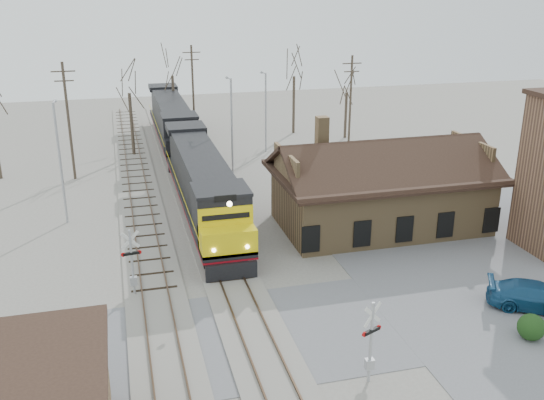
% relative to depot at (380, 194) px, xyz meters
% --- Properties ---
extents(ground, '(140.00, 140.00, 0.00)m').
position_rel_depot_xyz_m(ground, '(-11.99, -12.00, -2.41)').
color(ground, gray).
rests_on(ground, ground).
extents(road, '(60.00, 9.00, 0.03)m').
position_rel_depot_xyz_m(road, '(-11.99, -12.00, -2.39)').
color(road, slate).
rests_on(road, ground).
extents(parking_lot, '(22.00, 26.00, 0.03)m').
position_rel_depot_xyz_m(parking_lot, '(6.01, -8.00, -2.39)').
color(parking_lot, slate).
rests_on(parking_lot, ground).
extents(track_main, '(3.40, 90.00, 0.24)m').
position_rel_depot_xyz_m(track_main, '(-11.99, 3.00, -2.34)').
color(track_main, gray).
rests_on(track_main, ground).
extents(track_siding, '(3.40, 90.00, 0.24)m').
position_rel_depot_xyz_m(track_siding, '(-16.49, 3.00, -2.34)').
color(track_siding, gray).
rests_on(track_siding, ground).
extents(depot, '(15.20, 9.31, 7.90)m').
position_rel_depot_xyz_m(depot, '(0.00, 0.00, 0.00)').
color(depot, olive).
rests_on(depot, ground).
extents(locomotive_lead, '(3.32, 22.20, 4.93)m').
position_rel_depot_xyz_m(locomotive_lead, '(-11.99, 4.44, 0.19)').
color(locomotive_lead, black).
rests_on(locomotive_lead, ground).
extents(locomotive_trailing, '(3.32, 22.20, 4.67)m').
position_rel_depot_xyz_m(locomotive_trailing, '(-11.99, 26.92, 0.19)').
color(locomotive_trailing, black).
rests_on(locomotive_trailing, ground).
extents(crossbuck_near, '(1.06, 0.52, 3.93)m').
position_rel_depot_xyz_m(crossbuck_near, '(-7.95, -16.83, -0.55)').
color(crossbuck_near, '#A5A8AD').
rests_on(crossbuck_near, ground).
extents(crossbuck_far, '(1.13, 0.30, 3.98)m').
position_rel_depot_xyz_m(crossbuck_far, '(-17.61, -6.23, -0.53)').
color(crossbuck_far, '#A5A8AD').
rests_on(crossbuck_far, ground).
extents(parked_car, '(5.47, 4.32, 1.48)m').
position_rel_depot_xyz_m(parked_car, '(3.29, -13.22, -1.67)').
color(parked_car, navy).
rests_on(parked_car, ground).
extents(hedge_a, '(1.34, 1.34, 1.34)m').
position_rel_depot_xyz_m(hedge_a, '(1.10, -15.73, -1.74)').
color(hedge_a, '#183311').
rests_on(hedge_a, ground).
extents(streetlight_a, '(0.25, 2.04, 8.87)m').
position_rel_depot_xyz_m(streetlight_a, '(-21.89, 6.42, 2.56)').
color(streetlight_a, '#A5A8AD').
rests_on(streetlight_a, ground).
extents(streetlight_b, '(0.25, 2.04, 9.06)m').
position_rel_depot_xyz_m(streetlight_b, '(-8.19, 13.00, 2.66)').
color(streetlight_b, '#A5A8AD').
rests_on(streetlight_b, ground).
extents(streetlight_c, '(0.25, 2.04, 8.11)m').
position_rel_depot_xyz_m(streetlight_c, '(-2.91, 22.08, 2.18)').
color(streetlight_c, '#A5A8AD').
rests_on(streetlight_c, ground).
extents(utility_pole_a, '(2.00, 0.24, 10.34)m').
position_rel_depot_xyz_m(utility_pole_a, '(-21.80, 17.16, 2.99)').
color(utility_pole_a, '#382D23').
rests_on(utility_pole_a, ground).
extents(utility_pole_b, '(2.00, 0.24, 10.09)m').
position_rel_depot_xyz_m(utility_pole_b, '(-9.03, 31.58, 2.86)').
color(utility_pole_b, '#382D23').
rests_on(utility_pole_b, ground).
extents(utility_pole_c, '(2.00, 0.24, 9.85)m').
position_rel_depot_xyz_m(utility_pole_c, '(5.40, 19.68, 2.75)').
color(utility_pole_c, '#382D23').
rests_on(utility_pole_c, ground).
extents(tree_b, '(4.23, 4.23, 10.37)m').
position_rel_depot_xyz_m(tree_b, '(-16.33, 23.85, 4.98)').
color(tree_b, '#382D23').
rests_on(tree_b, ground).
extents(tree_c, '(4.30, 4.30, 10.55)m').
position_rel_depot_xyz_m(tree_c, '(-11.06, 33.92, 5.10)').
color(tree_c, '#382D23').
rests_on(tree_c, ground).
extents(tree_d, '(4.39, 4.39, 10.75)m').
position_rel_depot_xyz_m(tree_d, '(2.22, 29.14, 5.25)').
color(tree_d, '#382D23').
rests_on(tree_d, ground).
extents(tree_e, '(3.41, 3.41, 8.35)m').
position_rel_depot_xyz_m(tree_e, '(7.22, 25.41, 3.53)').
color(tree_e, '#382D23').
rests_on(tree_e, ground).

